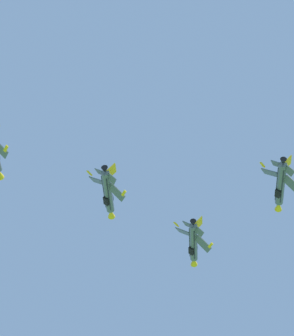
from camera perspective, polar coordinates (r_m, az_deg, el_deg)
fighter_jet_lead at (r=172.78m, az=3.43°, el=-5.51°), size 8.36×15.91×6.58m
fighter_jet_left_wing at (r=163.45m, az=-2.87°, el=-1.81°), size 8.48×15.91×6.43m
fighter_jet_right_wing at (r=164.21m, az=9.77°, el=-1.22°), size 8.34×15.91×6.60m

